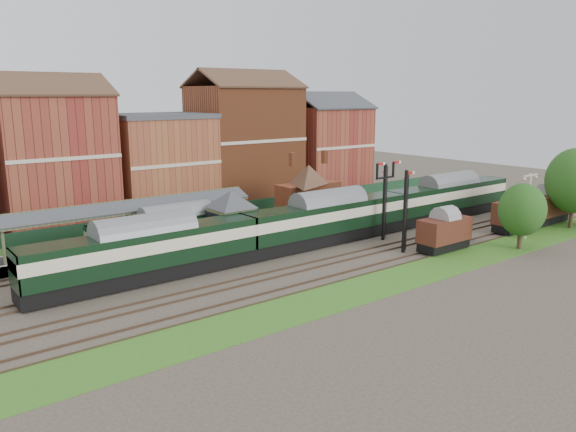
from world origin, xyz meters
TOP-DOWN VIEW (x-y plane):
  - ground at (0.00, 0.00)m, footprint 160.00×160.00m
  - grass_back at (0.00, 16.00)m, footprint 90.00×4.50m
  - grass_front at (0.00, -12.00)m, footprint 90.00×5.00m
  - fence at (0.00, 18.00)m, footprint 90.00×0.12m
  - platform at (-5.00, 9.75)m, footprint 55.00×3.40m
  - signal_box at (-3.00, 3.25)m, footprint 5.40×5.40m
  - brick_hut at (5.00, 3.25)m, footprint 3.20×2.64m
  - station_building at (12.00, 9.75)m, footprint 8.10×8.10m
  - canopy at (-11.00, 9.75)m, footprint 26.00×3.89m
  - semaphore_bracket at (12.04, -2.50)m, footprint 3.60×0.25m
  - semaphore_siding at (10.02, -7.00)m, footprint 1.23×0.25m
  - yard_lamp at (24.00, -11.50)m, footprint 2.60×0.22m
  - town_backdrop at (-0.18, 25.00)m, footprint 69.00×10.00m
  - dmu_train at (6.54, 0.00)m, footprint 59.29×3.11m
  - platform_railcar at (-7.17, 6.50)m, footprint 16.87×2.66m
  - goods_van_a at (13.58, -9.00)m, footprint 5.61×2.43m
  - goods_van_b at (26.37, -9.00)m, footprint 5.95×2.58m
  - goods_van_c at (33.02, -9.00)m, footprint 6.14×2.66m
  - tree_near at (32.71, -12.02)m, footprint 6.34×6.34m
  - tree_far at (19.93, -13.23)m, footprint 4.50×4.50m

SIDE VIEW (x-z plane):
  - ground at x=0.00m, z-range 0.00..0.00m
  - grass_back at x=0.00m, z-range 0.00..0.06m
  - grass_front at x=0.00m, z-range 0.00..0.06m
  - platform at x=-5.00m, z-range 0.00..1.00m
  - fence at x=0.00m, z-range 0.00..1.50m
  - brick_hut at x=5.00m, z-range -0.28..2.67m
  - goods_van_a at x=13.58m, z-range 0.25..3.65m
  - goods_van_b at x=26.37m, z-range 0.25..3.86m
  - goods_van_c at x=33.02m, z-range 0.25..3.98m
  - platform_railcar at x=-7.17m, z-range 0.34..4.23m
  - dmu_train at x=6.54m, z-range 0.37..4.93m
  - signal_box at x=-3.00m, z-range 0.19..6.19m
  - station_building at x=12.00m, z-range 1.01..6.91m
  - tree_far at x=19.93m, z-range 0.68..7.25m
  - yard_lamp at x=24.00m, z-range 0.49..7.49m
  - semaphore_siding at x=10.02m, z-range 0.16..8.16m
  - canopy at x=-11.00m, z-range 2.54..6.62m
  - semaphore_bracket at x=12.04m, z-range 0.54..8.72m
  - tree_near at x=32.71m, z-range 0.93..10.09m
  - town_backdrop at x=-0.18m, z-range -1.00..15.00m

